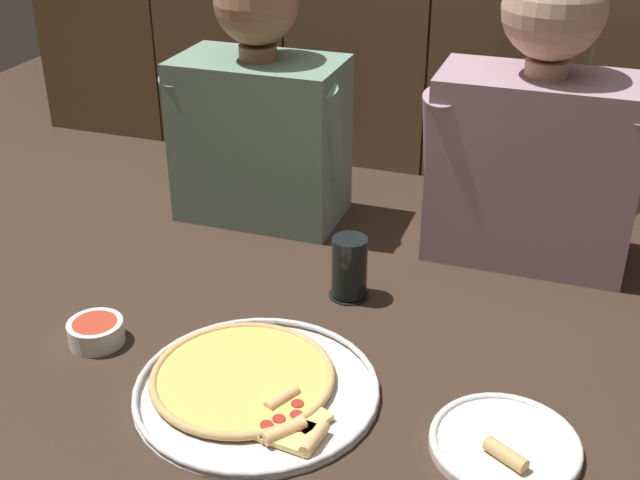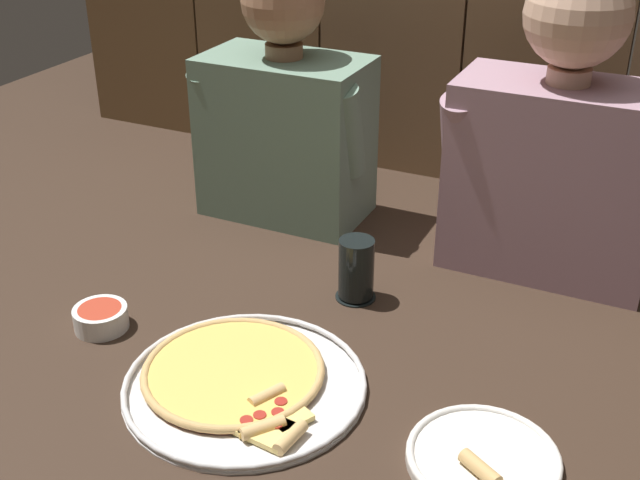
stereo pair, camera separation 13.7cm
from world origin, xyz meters
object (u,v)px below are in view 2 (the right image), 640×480
pizza_tray (241,380)px  dipping_bowl (101,317)px  drinking_glass (359,270)px  diner_right (560,135)px  dinner_plate (483,458)px  diner_left (285,104)px

pizza_tray → dipping_bowl: 0.31m
drinking_glass → diner_right: bearing=44.1°
dinner_plate → diner_right: 0.67m
drinking_glass → diner_left: (-0.30, 0.28, 0.20)m
dinner_plate → drinking_glass: (-0.33, 0.33, 0.05)m
dinner_plate → dipping_bowl: size_ratio=2.28×
diner_left → dipping_bowl: bearing=-97.7°
drinking_glass → diner_left: diner_left is taller
dipping_bowl → diner_left: size_ratio=0.17×
pizza_tray → diner_left: size_ratio=0.69×
dipping_bowl → diner_right: (0.66, 0.57, 0.26)m
drinking_glass → dipping_bowl: size_ratio=1.27×
dinner_plate → drinking_glass: bearing=135.4°
dinner_plate → dipping_bowl: 0.71m
pizza_tray → drinking_glass: bearing=78.4°
dipping_bowl → diner_right: size_ratio=0.16×
pizza_tray → dipping_bowl: size_ratio=4.06×
dinner_plate → drinking_glass: drinking_glass is taller
dipping_bowl → diner_left: bearing=82.3°
dinner_plate → dipping_bowl: dipping_bowl is taller
pizza_tray → drinking_glass: size_ratio=3.20×
diner_right → dinner_plate: bearing=-85.6°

